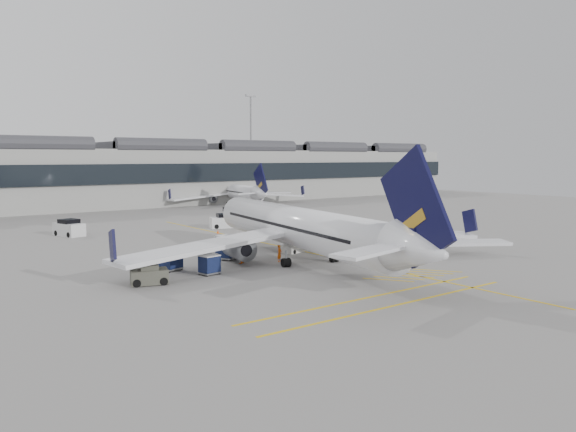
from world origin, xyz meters
TOP-DOWN VIEW (x-y plane):
  - ground at (0.00, 0.00)m, footprint 220.00×220.00m
  - terminal at (0.00, 71.93)m, footprint 200.00×20.45m
  - light_masts at (-1.67, 86.00)m, footprint 113.00×0.60m
  - apron_markings at (10.00, 10.00)m, footprint 0.25×60.00m
  - airliner_main at (6.45, 3.28)m, footprint 35.11×38.67m
  - airliner_far at (34.73, 61.05)m, footprint 28.79×31.72m
  - belt_loader at (9.36, 7.69)m, footprint 4.52×2.21m
  - baggage_cart_a at (2.64, 10.23)m, footprint 2.24×2.05m
  - baggage_cart_b at (-3.15, 3.16)m, footprint 1.73×1.51m
  - baggage_cart_c at (1.62, 8.03)m, footprint 2.15×2.00m
  - baggage_cart_d at (-4.95, 6.57)m, footprint 2.09×1.91m
  - ramp_agent_a at (4.74, 4.32)m, footprint 0.67×0.58m
  - ramp_agent_b at (1.38, 5.73)m, footprint 1.02×0.97m
  - pushback_tug at (-8.50, 2.75)m, footprint 3.07×2.36m
  - safety_cone_nose at (9.74, 24.32)m, footprint 0.33×0.33m
  - safety_cone_engine at (16.52, 7.68)m, footprint 0.41×0.41m
  - service_van_mid at (-5.77, 33.29)m, footprint 3.06×4.40m
  - service_van_right at (13.30, 28.83)m, footprint 4.14×2.90m

SIDE VIEW (x-z plane):
  - ground at x=0.00m, z-range 0.00..0.00m
  - apron_markings at x=10.00m, z-range 0.00..0.01m
  - safety_cone_nose at x=9.74m, z-range 0.00..0.45m
  - safety_cone_engine at x=16.52m, z-range 0.00..0.57m
  - belt_loader at x=9.36m, z-range -0.37..1.42m
  - pushback_tug at x=-8.50m, z-range -0.08..1.43m
  - ramp_agent_a at x=4.74m, z-range 0.00..1.55m
  - ramp_agent_b at x=1.38m, z-range 0.00..1.65m
  - service_van_right at x=13.30m, z-range -0.10..1.83m
  - baggage_cart_b at x=-3.15m, z-range 0.06..1.68m
  - service_van_mid at x=-5.77m, z-range -0.11..1.95m
  - baggage_cart_d at x=-4.95m, z-range 0.06..1.87m
  - baggage_cart_c at x=1.62m, z-range 0.07..1.89m
  - baggage_cart_a at x=2.64m, z-range 0.07..2.01m
  - airliner_far at x=34.73m, z-range -1.75..6.75m
  - airliner_main at x=6.45m, z-range -2.13..8.22m
  - terminal at x=0.00m, z-range -0.06..12.34m
  - light_masts at x=-1.67m, z-range 1.77..27.22m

